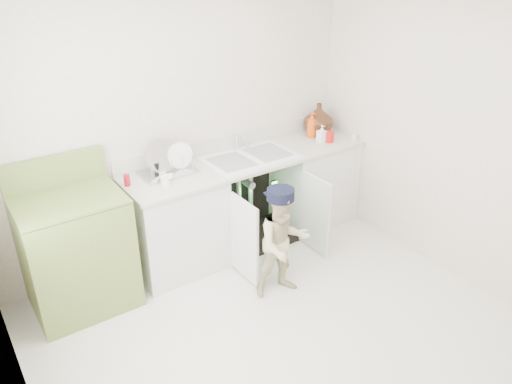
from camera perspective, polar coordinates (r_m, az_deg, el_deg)
ground at (r=4.05m, az=2.57°, el=-15.26°), size 3.50×3.50×0.00m
room_shell at (r=3.35m, az=3.00°, el=0.91°), size 6.00×5.50×1.26m
counter_run at (r=4.87m, az=-0.45°, el=-0.56°), size 2.44×1.02×1.22m
avocado_stove at (r=4.24m, az=-19.81°, el=-6.33°), size 0.79×0.65×1.22m
repair_worker at (r=4.13m, az=3.11°, el=-5.73°), size 0.57×0.73×0.97m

